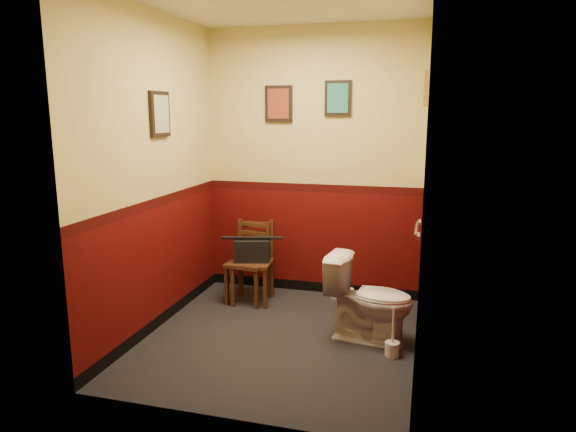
% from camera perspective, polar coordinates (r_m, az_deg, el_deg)
% --- Properties ---
extents(floor, '(2.20, 2.40, 0.00)m').
position_cam_1_polar(floor, '(4.44, -0.87, -13.39)').
color(floor, black).
rests_on(floor, ground).
extents(wall_back, '(2.20, 0.00, 2.70)m').
position_cam_1_polar(wall_back, '(5.22, 2.75, 5.76)').
color(wall_back, '#460907').
rests_on(wall_back, ground).
extents(wall_front, '(2.20, 0.00, 2.70)m').
position_cam_1_polar(wall_front, '(2.94, -7.43, 1.31)').
color(wall_front, '#460907').
rests_on(wall_front, ground).
extents(wall_left, '(0.00, 2.40, 2.70)m').
position_cam_1_polar(wall_left, '(4.49, -14.58, 4.50)').
color(wall_left, '#460907').
rests_on(wall_left, ground).
extents(wall_right, '(0.00, 2.40, 2.70)m').
position_cam_1_polar(wall_right, '(3.91, 14.80, 3.50)').
color(wall_right, '#460907').
rests_on(wall_right, ground).
extents(grab_bar, '(0.05, 0.56, 0.06)m').
position_cam_1_polar(grab_bar, '(4.22, 14.15, -1.42)').
color(grab_bar, silver).
rests_on(grab_bar, wall_right).
extents(framed_print_back_a, '(0.28, 0.04, 0.36)m').
position_cam_1_polar(framed_print_back_a, '(5.26, -1.05, 12.36)').
color(framed_print_back_a, black).
rests_on(framed_print_back_a, wall_back).
extents(framed_print_back_b, '(0.26, 0.04, 0.34)m').
position_cam_1_polar(framed_print_back_b, '(5.13, 5.57, 12.89)').
color(framed_print_back_b, black).
rests_on(framed_print_back_b, wall_back).
extents(framed_print_left, '(0.04, 0.30, 0.38)m').
position_cam_1_polar(framed_print_left, '(4.54, -14.03, 10.93)').
color(framed_print_left, black).
rests_on(framed_print_left, wall_left).
extents(framed_print_right, '(0.04, 0.34, 0.28)m').
position_cam_1_polar(framed_print_right, '(4.48, 15.09, 13.44)').
color(framed_print_right, olive).
rests_on(framed_print_right, wall_right).
extents(toilet, '(0.76, 0.50, 0.70)m').
position_cam_1_polar(toilet, '(4.33, 9.06, -9.16)').
color(toilet, white).
rests_on(toilet, floor).
extents(toilet_brush, '(0.11, 0.11, 0.40)m').
position_cam_1_polar(toilet_brush, '(4.20, 11.50, -14.16)').
color(toilet_brush, silver).
rests_on(toilet_brush, floor).
extents(chair_left, '(0.40, 0.40, 0.79)m').
position_cam_1_polar(chair_left, '(5.15, -4.35, -5.14)').
color(chair_left, '#532D19').
rests_on(chair_left, floor).
extents(chair_right, '(0.41, 0.41, 0.81)m').
position_cam_1_polar(chair_right, '(5.14, -3.87, -5.08)').
color(chair_right, '#532D19').
rests_on(chair_right, floor).
extents(handbag, '(0.38, 0.25, 0.25)m').
position_cam_1_polar(handbag, '(5.07, -3.99, -3.82)').
color(handbag, black).
rests_on(handbag, chair_right).
extents(tp_stack, '(0.23, 0.12, 0.20)m').
position_cam_1_polar(tp_stack, '(5.32, 6.07, -8.17)').
color(tp_stack, silver).
rests_on(tp_stack, floor).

